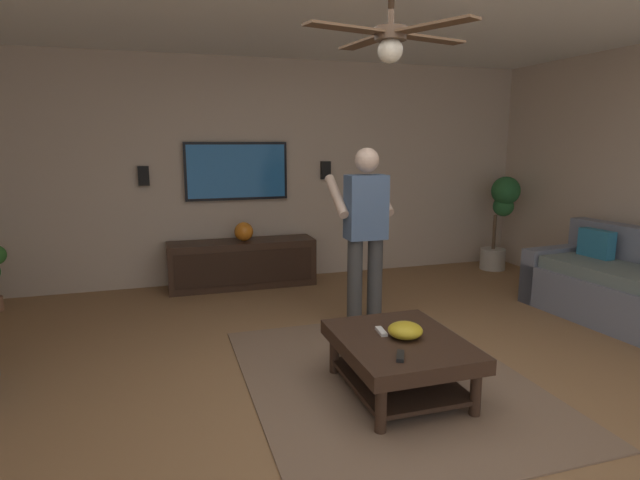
% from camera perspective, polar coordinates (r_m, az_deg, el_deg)
% --- Properties ---
extents(ground_plane, '(8.16, 8.16, 0.00)m').
position_cam_1_polar(ground_plane, '(3.66, 5.54, -16.78)').
color(ground_plane, olive).
extents(wall_back_tv, '(0.10, 7.00, 2.66)m').
position_cam_1_polar(wall_back_tv, '(6.40, -5.79, 7.52)').
color(wall_back_tv, '#BCA893').
rests_on(wall_back_tv, ground).
extents(area_rug, '(2.48, 1.95, 0.01)m').
position_cam_1_polar(area_rug, '(3.88, 7.30, -15.03)').
color(area_rug, '#7A604C').
rests_on(area_rug, ground).
extents(couch, '(1.97, 1.03, 0.87)m').
position_cam_1_polar(couch, '(5.66, 31.24, -4.83)').
color(couch, slate).
rests_on(couch, ground).
extents(coffee_table, '(1.00, 0.80, 0.40)m').
position_cam_1_polar(coffee_table, '(3.60, 8.77, -12.17)').
color(coffee_table, '#332116').
rests_on(coffee_table, ground).
extents(media_console, '(0.45, 1.70, 0.55)m').
position_cam_1_polar(media_console, '(6.16, -8.57, -2.60)').
color(media_console, '#332116').
rests_on(media_console, ground).
extents(tv, '(0.05, 1.21, 0.68)m').
position_cam_1_polar(tv, '(6.24, -9.20, 7.51)').
color(tv, black).
extents(person_standing, '(0.53, 0.53, 1.64)m').
position_cam_1_polar(person_standing, '(4.72, 4.99, 1.52)').
color(person_standing, '#3F3F3F').
rests_on(person_standing, ground).
extents(potted_plant_tall, '(0.47, 0.42, 1.25)m').
position_cam_1_polar(potted_plant_tall, '(7.18, 19.40, 2.87)').
color(potted_plant_tall, '#B7B2A8').
rests_on(potted_plant_tall, ground).
extents(bowl, '(0.23, 0.23, 0.11)m').
position_cam_1_polar(bowl, '(3.55, 9.40, -9.81)').
color(bowl, gold).
rests_on(bowl, coffee_table).
extents(remote_white, '(0.15, 0.06, 0.02)m').
position_cam_1_polar(remote_white, '(3.62, 6.77, -9.99)').
color(remote_white, white).
rests_on(remote_white, coffee_table).
extents(remote_black, '(0.15, 0.11, 0.02)m').
position_cam_1_polar(remote_black, '(3.25, 8.87, -12.54)').
color(remote_black, black).
rests_on(remote_black, coffee_table).
extents(vase_round, '(0.22, 0.22, 0.22)m').
position_cam_1_polar(vase_round, '(6.07, -8.42, 0.93)').
color(vase_round, orange).
rests_on(vase_round, media_console).
extents(wall_speaker_left, '(0.06, 0.12, 0.22)m').
position_cam_1_polar(wall_speaker_left, '(6.51, 0.63, 7.71)').
color(wall_speaker_left, black).
extents(wall_speaker_right, '(0.06, 0.12, 0.22)m').
position_cam_1_polar(wall_speaker_right, '(6.19, -18.90, 6.71)').
color(wall_speaker_right, black).
extents(ceiling_fan, '(1.17, 1.20, 0.46)m').
position_cam_1_polar(ceiling_fan, '(3.50, 7.90, 21.16)').
color(ceiling_fan, '#4C3828').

